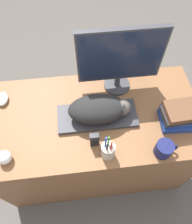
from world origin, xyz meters
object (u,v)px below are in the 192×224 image
object	(u,v)px
monitor	(120,58)
coffee_mug	(164,149)
pen_cup	(108,150)
phone	(94,140)
computer_mouse	(2,99)
baseball	(4,157)
keyboard	(97,116)
cat	(100,109)
book_stack	(178,115)

from	to	relation	value
monitor	coffee_mug	world-z (taller)	monitor
pen_cup	phone	bearing A→B (deg)	132.47
computer_mouse	baseball	xyz separation A→B (m)	(0.06, -0.39, 0.02)
keyboard	coffee_mug	distance (m)	0.41
cat	phone	size ratio (longest dim) A/B	3.27
pen_cup	book_stack	xyz separation A→B (m)	(0.42, 0.16, 0.01)
cat	computer_mouse	bearing A→B (deg)	162.49
computer_mouse	baseball	world-z (taller)	baseball
cat	coffee_mug	bearing A→B (deg)	-40.03
keyboard	book_stack	bearing A→B (deg)	-10.18
computer_mouse	pen_cup	world-z (taller)	pen_cup
coffee_mug	phone	bearing A→B (deg)	166.19
keyboard	book_stack	size ratio (longest dim) A/B	2.25
cat	baseball	xyz separation A→B (m)	(-0.52, -0.21, -0.05)
monitor	book_stack	world-z (taller)	monitor
computer_mouse	phone	bearing A→B (deg)	-33.64
keyboard	monitor	size ratio (longest dim) A/B	0.95
computer_mouse	book_stack	xyz separation A→B (m)	(1.01, -0.26, 0.05)
computer_mouse	book_stack	size ratio (longest dim) A/B	0.50
cat	baseball	bearing A→B (deg)	-158.56
keyboard	coffee_mug	size ratio (longest dim) A/B	3.80
cat	coffee_mug	size ratio (longest dim) A/B	2.89
book_stack	keyboard	bearing A→B (deg)	169.82
cat	computer_mouse	world-z (taller)	cat
monitor	computer_mouse	distance (m)	0.75
phone	book_stack	xyz separation A→B (m)	(0.48, 0.09, 0.01)
keyboard	phone	xyz separation A→B (m)	(-0.04, -0.17, 0.04)
keyboard	phone	world-z (taller)	phone
computer_mouse	coffee_mug	bearing A→B (deg)	-26.39
coffee_mug	pen_cup	bearing A→B (deg)	176.29
keyboard	computer_mouse	xyz separation A→B (m)	(-0.57, 0.18, 0.01)
monitor	pen_cup	bearing A→B (deg)	-105.39
cat	baseball	distance (m)	0.56
baseball	pen_cup	bearing A→B (deg)	-3.46
cat	phone	distance (m)	0.18
phone	computer_mouse	bearing A→B (deg)	146.36
computer_mouse	book_stack	bearing A→B (deg)	-14.60
keyboard	computer_mouse	bearing A→B (deg)	162.02
pen_cup	cat	bearing A→B (deg)	92.67
coffee_mug	baseball	world-z (taller)	coffee_mug
cat	computer_mouse	distance (m)	0.61
computer_mouse	pen_cup	distance (m)	0.73
monitor	book_stack	size ratio (longest dim) A/B	2.35
keyboard	phone	bearing A→B (deg)	-101.90
phone	monitor	bearing A→B (deg)	64.03
cat	monitor	world-z (taller)	monitor
keyboard	pen_cup	distance (m)	0.24
baseball	book_stack	distance (m)	0.96
monitor	phone	distance (m)	0.47
baseball	phone	distance (m)	0.47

